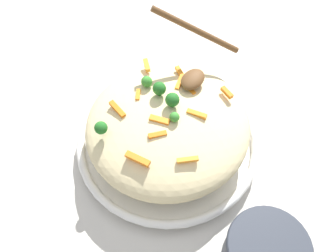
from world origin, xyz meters
TOP-DOWN VIEW (x-y plane):
  - ground_plane at (0.00, 0.00)m, footprint 2.40×2.40m
  - serving_bowl at (0.00, 0.00)m, footprint 0.37×0.37m
  - pasta_mound at (0.00, 0.00)m, footprint 0.32×0.31m
  - carrot_piece_0 at (-0.09, -0.03)m, footprint 0.03×0.04m
  - carrot_piece_1 at (0.05, 0.01)m, footprint 0.03×0.03m
  - carrot_piece_2 at (-0.07, -0.02)m, footprint 0.04×0.02m
  - carrot_piece_3 at (0.06, 0.08)m, footprint 0.03×0.03m
  - carrot_piece_4 at (-0.00, -0.07)m, footprint 0.02×0.02m
  - carrot_piece_5 at (-0.07, -0.10)m, footprint 0.03×0.03m
  - carrot_piece_6 at (0.11, 0.01)m, footprint 0.02×0.04m
  - carrot_piece_7 at (-0.07, -0.00)m, footprint 0.02×0.04m
  - carrot_piece_8 at (-0.02, 0.05)m, footprint 0.02×0.04m
  - carrot_piece_9 at (0.03, -0.00)m, footprint 0.02×0.04m
  - carrot_piece_10 at (-0.10, 0.07)m, footprint 0.02×0.03m
  - carrot_piece_11 at (0.05, -0.08)m, footprint 0.02×0.04m
  - broccoli_floret_0 at (0.01, 0.02)m, footprint 0.02×0.02m
  - broccoli_floret_1 at (-0.02, -0.03)m, footprint 0.02×0.02m
  - broccoli_floret_2 at (-0.01, 0.00)m, footprint 0.03×0.03m
  - broccoli_floret_3 at (-0.03, -0.07)m, footprint 0.02×0.02m
  - broccoli_floret_4 at (0.10, -0.07)m, footprint 0.02×0.02m
  - serving_spoon at (-0.11, -0.02)m, footprint 0.15×0.16m

SIDE VIEW (x-z plane):
  - ground_plane at x=0.00m, z-range 0.00..0.00m
  - serving_bowl at x=0.00m, z-range 0.00..0.04m
  - pasta_mound at x=0.00m, z-range 0.03..0.13m
  - carrot_piece_3 at x=0.06m, z-range 0.12..0.12m
  - carrot_piece_0 at x=-0.09m, z-range 0.12..0.12m
  - carrot_piece_5 at x=-0.07m, z-range 0.12..0.12m
  - carrot_piece_7 at x=-0.07m, z-range 0.12..0.12m
  - carrot_piece_11 at x=0.05m, z-range 0.12..0.12m
  - carrot_piece_6 at x=0.11m, z-range 0.12..0.12m
  - carrot_piece_10 at x=-0.10m, z-range 0.12..0.12m
  - carrot_piece_4 at x=0.00m, z-range 0.12..0.12m
  - carrot_piece_2 at x=-0.07m, z-range 0.12..0.13m
  - carrot_piece_1 at x=0.05m, z-range 0.12..0.13m
  - carrot_piece_8 at x=-0.02m, z-range 0.12..0.13m
  - carrot_piece_9 at x=0.03m, z-range 0.12..0.13m
  - broccoli_floret_4 at x=0.10m, z-range 0.12..0.14m
  - broccoli_floret_3 at x=-0.03m, z-range 0.12..0.14m
  - broccoli_floret_0 at x=0.01m, z-range 0.12..0.14m
  - broccoli_floret_1 at x=-0.02m, z-range 0.13..0.15m
  - broccoli_floret_2 at x=-0.01m, z-range 0.13..0.16m
  - serving_spoon at x=-0.11m, z-range 0.10..0.20m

